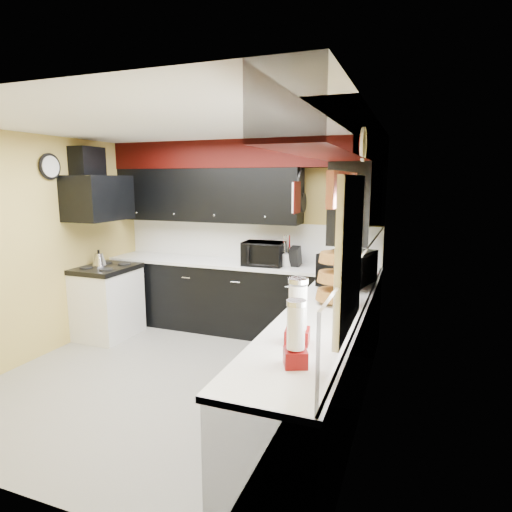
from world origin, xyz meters
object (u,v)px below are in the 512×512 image
(knife_block, at_px, (295,257))
(kettle, at_px, (99,259))
(microwave, at_px, (347,268))
(toaster_oven, at_px, (264,254))
(utensil_crock, at_px, (286,260))

(knife_block, height_order, kettle, knife_block)
(microwave, relative_size, knife_block, 2.51)
(microwave, xyz_separation_m, kettle, (-3.15, -0.02, -0.11))
(toaster_oven, distance_m, kettle, 2.11)
(microwave, height_order, kettle, microwave)
(microwave, xyz_separation_m, utensil_crock, (-0.86, 0.69, -0.09))
(toaster_oven, height_order, microwave, microwave)
(microwave, bearing_deg, utensil_crock, 66.24)
(kettle, bearing_deg, toaster_oven, 18.28)
(toaster_oven, relative_size, kettle, 2.94)
(toaster_oven, distance_m, utensil_crock, 0.30)
(knife_block, relative_size, kettle, 1.40)
(utensil_crock, bearing_deg, kettle, -162.76)
(toaster_oven, bearing_deg, utensil_crock, 7.19)
(kettle, bearing_deg, microwave, 0.30)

